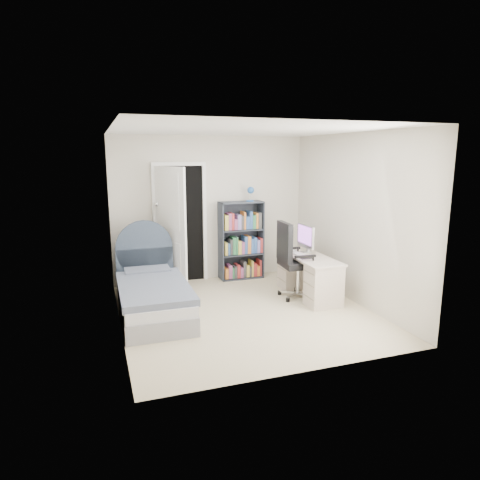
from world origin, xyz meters
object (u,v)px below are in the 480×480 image
object	(u,v)px
bed	(153,294)
nightstand	(148,264)
floor_lamp	(156,252)
bookcase	(242,242)
office_chair	(293,257)
desk	(308,274)

from	to	relation	value
bed	nightstand	bearing A→B (deg)	85.84
floor_lamp	bookcase	world-z (taller)	bookcase
floor_lamp	nightstand	bearing A→B (deg)	-142.34
floor_lamp	office_chair	xyz separation A→B (m)	(1.89, -1.34, 0.07)
bed	bookcase	size ratio (longest dim) A/B	1.18
nightstand	floor_lamp	size ratio (longest dim) A/B	0.44
bed	desk	size ratio (longest dim) A/B	1.46
bookcase	desk	bearing A→B (deg)	-63.58
desk	nightstand	bearing A→B (deg)	151.93
office_chair	floor_lamp	bearing A→B (deg)	144.79
desk	office_chair	xyz separation A→B (m)	(-0.27, 0.02, 0.30)
floor_lamp	bookcase	distance (m)	1.52
bed	desk	bearing A→B (deg)	-1.72
desk	office_chair	size ratio (longest dim) A/B	1.11
bed	desk	world-z (taller)	bed
bed	bookcase	bearing A→B (deg)	34.99
nightstand	floor_lamp	bearing A→B (deg)	37.66
bookcase	office_chair	xyz separation A→B (m)	(0.38, -1.28, 0.00)
floor_lamp	desk	size ratio (longest dim) A/B	1.07
bed	floor_lamp	world-z (taller)	floor_lamp
bookcase	desk	xyz separation A→B (m)	(0.65, -1.30, -0.29)
bed	bookcase	world-z (taller)	bookcase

